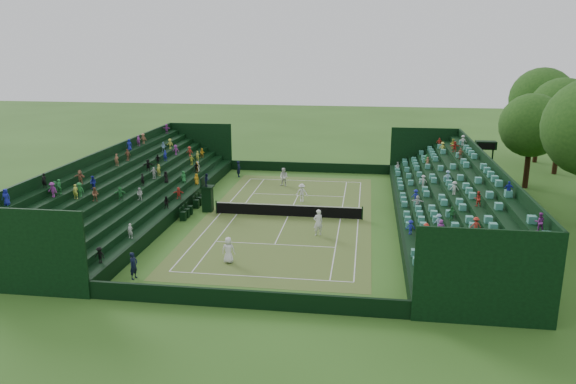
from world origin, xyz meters
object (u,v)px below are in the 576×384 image
object	(u,v)px
umpire_chair	(207,195)
player_near_east	(318,222)
tennis_net	(288,210)
player_near_west	(228,250)
player_far_west	(284,177)
player_far_east	(302,193)

from	to	relation	value
umpire_chair	player_near_east	xyz separation A→B (m)	(9.38, -4.62, -0.38)
tennis_net	player_near_west	bearing A→B (deg)	-103.04
player_far_west	umpire_chair	bearing A→B (deg)	-101.12
tennis_net	player_near_east	world-z (taller)	player_near_east
tennis_net	player_near_east	xyz separation A→B (m)	(2.73, -4.10, 0.43)
player_near_west	player_near_east	world-z (taller)	player_near_east
player_far_west	player_far_east	world-z (taller)	player_far_west
umpire_chair	player_far_west	distance (m)	10.23
umpire_chair	player_near_west	size ratio (longest dim) A/B	1.89
umpire_chair	player_near_east	distance (m)	10.46
tennis_net	player_near_east	size ratio (longest dim) A/B	6.07
player_near_west	player_far_east	size ratio (longest dim) A/B	1.05
tennis_net	player_near_east	distance (m)	4.94
player_near_west	player_near_east	xyz separation A→B (m)	(5.04, 5.87, 0.13)
player_near_east	player_far_east	world-z (taller)	player_near_east
player_near_west	player_far_east	distance (m)	14.67
umpire_chair	player_near_west	distance (m)	11.37
player_near_east	tennis_net	bearing A→B (deg)	-83.77
umpire_chair	player_far_east	world-z (taller)	umpire_chair
umpire_chair	player_near_west	bearing A→B (deg)	-67.54
player_far_west	player_near_east	bearing A→B (deg)	-54.24
tennis_net	player_far_east	bearing A→B (deg)	82.64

